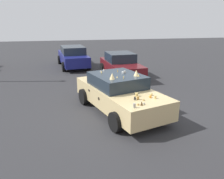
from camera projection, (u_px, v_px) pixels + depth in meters
The scene contains 4 objects.
ground_plane at pixel (120, 111), 8.82m from camera, with size 60.00×60.00×0.00m, color #2D2D30.
art_car_decorated at pixel (119, 93), 8.63m from camera, with size 4.73×3.03×1.65m.
parked_sedan_row_back_center at pixel (73, 56), 16.67m from camera, with size 4.71×2.35×1.51m.
parked_sedan_row_back_far at pixel (121, 65), 13.76m from camera, with size 4.21×2.18×1.46m.
Camera 1 is at (-7.94, 1.89, 3.46)m, focal length 36.31 mm.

